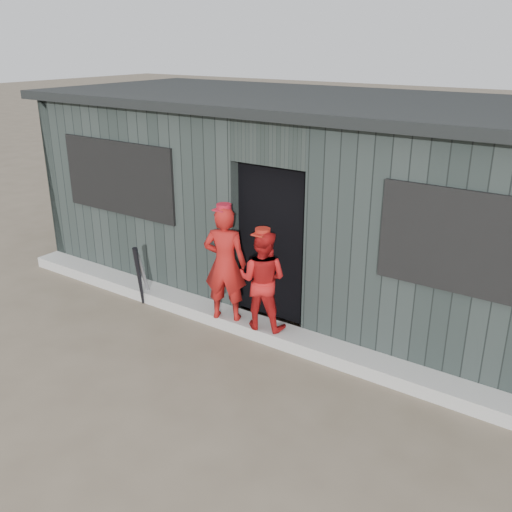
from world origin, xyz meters
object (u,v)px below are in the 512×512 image
Objects in this scene: bat_right at (139,276)px; dugout at (328,199)px; player_grey_back at (303,273)px; bat_left at (144,277)px; bat_mid at (139,276)px; player_red_left at (225,264)px; player_red_right at (262,280)px.

dugout is at bearing 48.97° from bat_right.
player_grey_back is (1.97, 0.82, 0.23)m from bat_right.
bat_left is 0.57× the size of player_grey_back.
bat_right is at bearing 40.93° from player_grey_back.
player_grey_back is (2.03, 0.77, 0.26)m from bat_mid.
player_red_left is at bearing 3.76° from bat_mid.
bat_mid is 0.67× the size of player_red_right.
dugout is at bearing 46.59° from bat_left.
bat_right is 0.71× the size of player_red_right.
player_grey_back reaches higher than bat_right.
player_red_right is (1.80, 0.21, 0.32)m from bat_right.
player_grey_back is (0.17, 0.62, -0.09)m from player_red_right.
player_grey_back is (0.66, 0.68, -0.20)m from player_red_left.
player_red_right reaches higher than bat_mid.
player_grey_back reaches higher than bat_mid.
bat_mid is at bearing 133.80° from bat_right.
player_red_right is at bearing 92.57° from player_grey_back.
bat_right is 1.39m from player_red_left.
dugout reaches higher than bat_right.
dugout is (-0.28, 1.12, 0.63)m from player_grey_back.
player_grey_back is at bearing -119.51° from player_red_right.
dugout is at bearing 47.29° from bat_mid.
bat_right is at bearing -73.44° from bat_left.
bat_mid is 2.18m from player_grey_back.
bat_mid is 0.10× the size of dugout.
dugout is at bearing -123.97° from player_red_left.
bat_mid is 1.89m from player_red_right.
bat_right is at bearing -46.20° from bat_mid.
bat_left is 1.43m from player_red_left.
player_red_right is at bearing 6.56° from bat_right.
player_red_left is 0.97m from player_grey_back.
bat_left is 0.62× the size of player_red_right.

